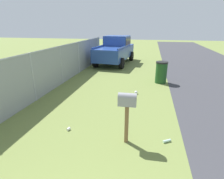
# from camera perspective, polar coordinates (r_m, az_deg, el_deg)

# --- Properties ---
(mailbox) EXTENTS (0.23, 0.45, 1.36)m
(mailbox) POSITION_cam_1_polar(r_m,az_deg,el_deg) (4.48, 4.74, -4.50)
(mailbox) COLOR brown
(mailbox) RESTS_ON ground
(pickup_truck) EXTENTS (5.10, 2.59, 2.09)m
(pickup_truck) POSITION_cam_1_polar(r_m,az_deg,el_deg) (14.68, 1.13, 12.45)
(pickup_truck) COLOR #284793
(pickup_truck) RESTS_ON ground
(trash_bin) EXTENTS (0.61, 0.61, 1.12)m
(trash_bin) POSITION_cam_1_polar(r_m,az_deg,el_deg) (9.91, 15.06, 5.20)
(trash_bin) COLOR #1E4C1E
(trash_bin) RESTS_ON ground
(fence_section) EXTENTS (16.65, 0.07, 1.92)m
(fence_section) POSITION_cam_1_polar(r_m,az_deg,el_deg) (8.70, -19.09, 6.04)
(fence_section) COLOR #9EA3A8
(fence_section) RESTS_ON ground
(litter_bag_midfield_a) EXTENTS (0.14, 0.14, 0.14)m
(litter_bag_midfield_a) POSITION_cam_1_polar(r_m,az_deg,el_deg) (8.18, 7.49, -0.89)
(litter_bag_midfield_a) COLOR silver
(litter_bag_midfield_a) RESTS_ON ground
(litter_bottle_near_hydrant) EXTENTS (0.18, 0.22, 0.07)m
(litter_bottle_near_hydrant) POSITION_cam_1_polar(r_m,az_deg,el_deg) (5.16, 16.69, -15.07)
(litter_bottle_near_hydrant) COLOR #B2D8BF
(litter_bottle_near_hydrant) RESTS_ON ground
(litter_cup_far_scatter) EXTENTS (0.12, 0.11, 0.08)m
(litter_cup_far_scatter) POSITION_cam_1_polar(r_m,az_deg,el_deg) (5.58, -13.37, -11.84)
(litter_cup_far_scatter) COLOR white
(litter_cup_far_scatter) RESTS_ON ground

